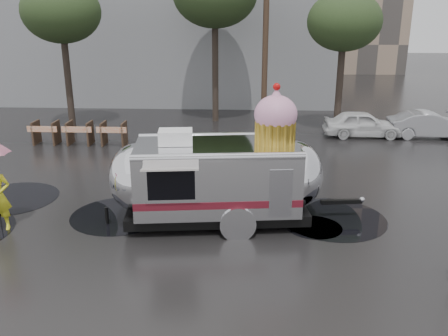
{
  "coord_description": "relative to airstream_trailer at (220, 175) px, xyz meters",
  "views": [
    {
      "loc": [
        1.76,
        -9.63,
        5.51
      ],
      "look_at": [
        1.12,
        2.34,
        1.55
      ],
      "focal_mm": 38.0,
      "sensor_mm": 36.0,
      "label": 1
    }
  ],
  "objects": [
    {
      "name": "ground",
      "position": [
        -1.01,
        -2.35,
        -1.36
      ],
      "size": [
        120.0,
        120.0,
        0.0
      ],
      "primitive_type": "plane",
      "color": "black",
      "rests_on": "ground"
    },
    {
      "name": "puddles",
      "position": [
        -3.35,
        -0.37,
        -1.35
      ],
      "size": [
        13.32,
        8.17,
        0.01
      ],
      "color": "black",
      "rests_on": "ground"
    },
    {
      "name": "utility_pole",
      "position": [
        1.49,
        11.65,
        3.26
      ],
      "size": [
        1.6,
        0.28,
        9.0
      ],
      "color": "#473323",
      "rests_on": "ground"
    },
    {
      "name": "tree_left",
      "position": [
        -8.01,
        10.65,
        4.13
      ],
      "size": [
        3.64,
        3.64,
        6.95
      ],
      "color": "#382D26",
      "rests_on": "ground"
    },
    {
      "name": "tree_right",
      "position": [
        4.99,
        10.65,
        3.7
      ],
      "size": [
        3.36,
        3.36,
        6.42
      ],
      "color": "#382D26",
      "rests_on": "ground"
    },
    {
      "name": "barricade_row",
      "position": [
        -6.56,
        7.62,
        -0.83
      ],
      "size": [
        4.3,
        0.8,
        1.0
      ],
      "color": "#473323",
      "rests_on": "ground"
    },
    {
      "name": "airstream_trailer",
      "position": [
        0.0,
        0.0,
        0.0
      ],
      "size": [
        7.15,
        3.23,
        3.87
      ],
      "rotation": [
        0.0,
        0.0,
        0.12
      ],
      "color": "silver",
      "rests_on": "ground"
    }
  ]
}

